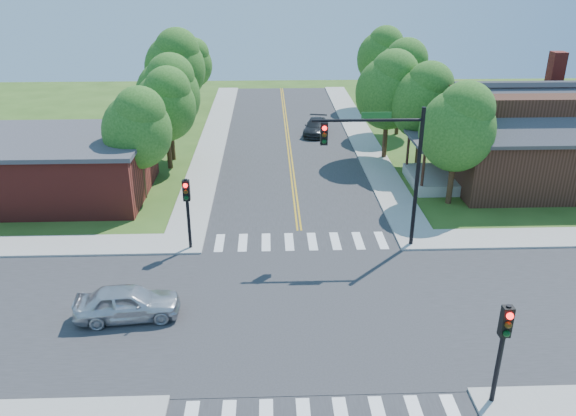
{
  "coord_description": "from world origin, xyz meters",
  "views": [
    {
      "loc": [
        -1.6,
        -19.68,
        13.3
      ],
      "look_at": [
        -0.68,
        5.64,
        2.2
      ],
      "focal_mm": 35.0,
      "sensor_mm": 36.0,
      "label": 1
    }
  ],
  "objects_px": {
    "signal_pole_nw": "(187,201)",
    "car_silver": "(128,303)",
    "signal_pole_se": "(504,337)",
    "signal_mast_ne": "(384,156)",
    "car_dgrey": "(316,127)",
    "house_ne": "(531,134)"
  },
  "relations": [
    {
      "from": "signal_mast_ne",
      "to": "car_dgrey",
      "type": "bearing_deg",
      "value": 94.29
    },
    {
      "from": "car_silver",
      "to": "signal_pole_nw",
      "type": "bearing_deg",
      "value": -22.63
    },
    {
      "from": "signal_mast_ne",
      "to": "car_silver",
      "type": "distance_m",
      "value": 13.39
    },
    {
      "from": "signal_mast_ne",
      "to": "signal_pole_se",
      "type": "bearing_deg",
      "value": -81.44
    },
    {
      "from": "signal_pole_se",
      "to": "car_silver",
      "type": "distance_m",
      "value": 14.16
    },
    {
      "from": "house_ne",
      "to": "car_silver",
      "type": "relative_size",
      "value": 3.02
    },
    {
      "from": "signal_pole_nw",
      "to": "house_ne",
      "type": "relative_size",
      "value": 0.29
    },
    {
      "from": "signal_pole_nw",
      "to": "car_silver",
      "type": "relative_size",
      "value": 0.88
    },
    {
      "from": "signal_pole_se",
      "to": "car_dgrey",
      "type": "relative_size",
      "value": 0.84
    },
    {
      "from": "car_dgrey",
      "to": "signal_pole_se",
      "type": "bearing_deg",
      "value": -72.87
    },
    {
      "from": "car_silver",
      "to": "signal_mast_ne",
      "type": "bearing_deg",
      "value": -68.28
    },
    {
      "from": "signal_pole_se",
      "to": "signal_pole_nw",
      "type": "distance_m",
      "value": 15.84
    },
    {
      "from": "signal_mast_ne",
      "to": "car_dgrey",
      "type": "height_order",
      "value": "signal_mast_ne"
    },
    {
      "from": "signal_pole_nw",
      "to": "house_ne",
      "type": "height_order",
      "value": "house_ne"
    },
    {
      "from": "signal_pole_se",
      "to": "car_dgrey",
      "type": "distance_m",
      "value": 31.92
    },
    {
      "from": "car_dgrey",
      "to": "signal_pole_nw",
      "type": "bearing_deg",
      "value": -99.95
    },
    {
      "from": "car_dgrey",
      "to": "signal_mast_ne",
      "type": "bearing_deg",
      "value": -74.39
    },
    {
      "from": "house_ne",
      "to": "signal_pole_se",
      "type": "bearing_deg",
      "value": -115.58
    },
    {
      "from": "signal_pole_se",
      "to": "signal_mast_ne",
      "type": "bearing_deg",
      "value": 98.56
    },
    {
      "from": "signal_pole_se",
      "to": "car_dgrey",
      "type": "xyz_separation_m",
      "value": [
        -3.22,
        31.69,
        -2.04
      ]
    },
    {
      "from": "signal_mast_ne",
      "to": "car_silver",
      "type": "height_order",
      "value": "signal_mast_ne"
    },
    {
      "from": "house_ne",
      "to": "car_silver",
      "type": "xyz_separation_m",
      "value": [
        -22.48,
        -14.53,
        -2.62
      ]
    }
  ]
}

